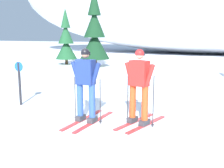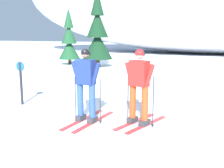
{
  "view_description": "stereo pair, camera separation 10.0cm",
  "coord_description": "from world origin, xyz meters",
  "px_view_note": "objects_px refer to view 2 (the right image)",
  "views": [
    {
      "loc": [
        3.79,
        -5.41,
        2.09
      ],
      "look_at": [
        1.5,
        0.3,
        0.95
      ],
      "focal_mm": 43.55,
      "sensor_mm": 36.0,
      "label": 1
    },
    {
      "loc": [
        3.88,
        -5.37,
        2.09
      ],
      "look_at": [
        1.5,
        0.3,
        0.95
      ],
      "focal_mm": 43.55,
      "sensor_mm": 36.0,
      "label": 2
    }
  ],
  "objects_px": {
    "skier_red_jacket": "(139,86)",
    "trail_marker_post": "(21,80)",
    "skier_navy_jacket": "(86,84)",
    "pine_tree_far_left": "(69,41)",
    "pine_tree_center_left": "(97,34)"
  },
  "relations": [
    {
      "from": "skier_navy_jacket",
      "to": "trail_marker_post",
      "type": "height_order",
      "value": "skier_navy_jacket"
    },
    {
      "from": "pine_tree_far_left",
      "to": "trail_marker_post",
      "type": "xyz_separation_m",
      "value": [
        4.46,
        -9.96,
        -0.86
      ]
    },
    {
      "from": "skier_navy_jacket",
      "to": "skier_red_jacket",
      "type": "bearing_deg",
      "value": 13.88
    },
    {
      "from": "skier_navy_jacket",
      "to": "trail_marker_post",
      "type": "distance_m",
      "value": 2.67
    },
    {
      "from": "skier_red_jacket",
      "to": "trail_marker_post",
      "type": "height_order",
      "value": "skier_red_jacket"
    },
    {
      "from": "trail_marker_post",
      "to": "pine_tree_far_left",
      "type": "bearing_deg",
      "value": 114.14
    },
    {
      "from": "skier_red_jacket",
      "to": "trail_marker_post",
      "type": "bearing_deg",
      "value": 173.63
    },
    {
      "from": "pine_tree_far_left",
      "to": "pine_tree_center_left",
      "type": "bearing_deg",
      "value": -9.53
    },
    {
      "from": "skier_red_jacket",
      "to": "pine_tree_far_left",
      "type": "height_order",
      "value": "pine_tree_far_left"
    },
    {
      "from": "pine_tree_far_left",
      "to": "pine_tree_center_left",
      "type": "xyz_separation_m",
      "value": [
        2.36,
        -0.4,
        0.48
      ]
    },
    {
      "from": "skier_navy_jacket",
      "to": "trail_marker_post",
      "type": "xyz_separation_m",
      "value": [
        -2.57,
        0.72,
        -0.18
      ]
    },
    {
      "from": "pine_tree_center_left",
      "to": "trail_marker_post",
      "type": "relative_size",
      "value": 3.84
    },
    {
      "from": "pine_tree_far_left",
      "to": "skier_red_jacket",
      "type": "bearing_deg",
      "value": -51.56
    },
    {
      "from": "skier_red_jacket",
      "to": "skier_navy_jacket",
      "type": "height_order",
      "value": "skier_navy_jacket"
    },
    {
      "from": "skier_navy_jacket",
      "to": "pine_tree_far_left",
      "type": "relative_size",
      "value": 0.47
    }
  ]
}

